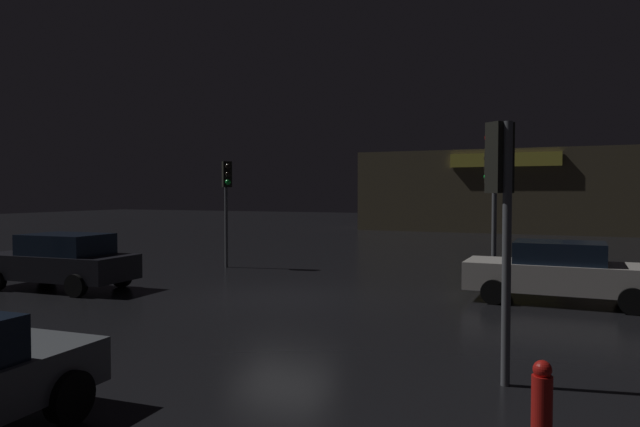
% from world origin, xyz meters
% --- Properties ---
extents(ground_plane, '(120.00, 120.00, 0.00)m').
position_xyz_m(ground_plane, '(0.00, 0.00, 0.00)').
color(ground_plane, black).
extents(store_building, '(20.54, 6.76, 5.64)m').
position_xyz_m(store_building, '(2.71, 29.87, 2.83)').
color(store_building, brown).
rests_on(store_building, ground).
extents(traffic_signal_main, '(0.43, 0.41, 3.75)m').
position_xyz_m(traffic_signal_main, '(5.98, -4.86, 2.76)').
color(traffic_signal_main, '#595B60').
rests_on(traffic_signal_main, ground).
extents(traffic_signal_cross_left, '(0.42, 0.42, 3.87)m').
position_xyz_m(traffic_signal_cross_left, '(-4.65, 4.58, 2.90)').
color(traffic_signal_cross_left, '#595B60').
rests_on(traffic_signal_cross_left, ground).
extents(traffic_signal_cross_right, '(0.41, 0.43, 4.00)m').
position_xyz_m(traffic_signal_cross_right, '(4.56, 5.47, 2.81)').
color(traffic_signal_cross_right, '#595B60').
rests_on(traffic_signal_cross_right, ground).
extents(car_near, '(4.40, 2.18, 1.58)m').
position_xyz_m(car_near, '(-6.42, -1.31, 0.81)').
color(car_near, black).
rests_on(car_near, ground).
extents(car_far, '(4.60, 1.94, 1.53)m').
position_xyz_m(car_far, '(6.66, 2.09, 0.78)').
color(car_far, silver).
rests_on(car_far, ground).
extents(fire_hydrant, '(0.22, 0.22, 0.98)m').
position_xyz_m(fire_hydrant, '(6.66, -7.00, 0.48)').
color(fire_hydrant, red).
rests_on(fire_hydrant, ground).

